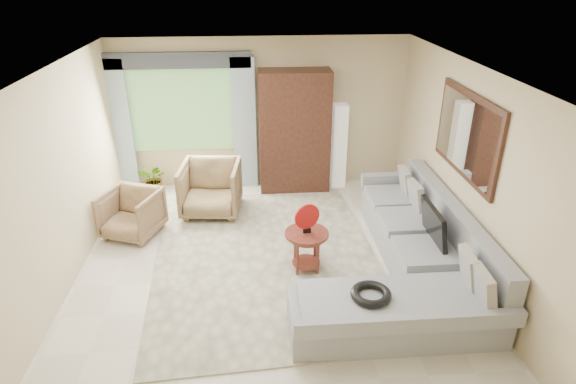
{
  "coord_description": "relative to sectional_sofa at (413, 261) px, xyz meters",
  "views": [
    {
      "loc": [
        -0.19,
        -5.12,
        3.67
      ],
      "look_at": [
        0.25,
        0.35,
        1.05
      ],
      "focal_mm": 30.0,
      "sensor_mm": 36.0,
      "label": 1
    }
  ],
  "objects": [
    {
      "name": "ground",
      "position": [
        -1.78,
        0.18,
        -0.28
      ],
      "size": [
        6.0,
        6.0,
        0.0
      ],
      "primitive_type": "plane",
      "color": "silver",
      "rests_on": "ground"
    },
    {
      "name": "area_rug",
      "position": [
        -1.82,
        0.63,
        -0.27
      ],
      "size": [
        3.25,
        4.18,
        0.02
      ],
      "primitive_type": "cube",
      "rotation": [
        0.0,
        0.0,
        0.06
      ],
      "color": "#BDB795",
      "rests_on": "ground"
    },
    {
      "name": "sectional_sofa",
      "position": [
        0.0,
        0.0,
        0.0
      ],
      "size": [
        2.3,
        3.46,
        0.9
      ],
      "color": "#A0A4A8",
      "rests_on": "ground"
    },
    {
      "name": "tv_screen",
      "position": [
        0.27,
        0.15,
        0.44
      ],
      "size": [
        0.14,
        0.74,
        0.48
      ],
      "primitive_type": "cube",
      "rotation": [
        0.0,
        -0.17,
        0.0
      ],
      "color": "black",
      "rests_on": "sectional_sofa"
    },
    {
      "name": "garden_hose",
      "position": [
        -0.78,
        -0.95,
        0.26
      ],
      "size": [
        0.43,
        0.43,
        0.09
      ],
      "primitive_type": "torus",
      "color": "black",
      "rests_on": "sectional_sofa"
    },
    {
      "name": "coffee_table",
      "position": [
        -1.31,
        0.33,
        0.01
      ],
      "size": [
        0.57,
        0.57,
        0.57
      ],
      "rotation": [
        0.0,
        0.0,
        0.2
      ],
      "color": "#441912",
      "rests_on": "ground"
    },
    {
      "name": "red_disc",
      "position": [
        -1.31,
        0.33,
        0.51
      ],
      "size": [
        0.33,
        0.14,
        0.34
      ],
      "primitive_type": "cylinder",
      "rotation": [
        1.57,
        0.0,
        0.34
      ],
      "color": "#A61210",
      "rests_on": "coffee_table"
    },
    {
      "name": "armchair_left",
      "position": [
        -3.76,
        1.44,
        0.07
      ],
      "size": [
        0.97,
        0.98,
        0.7
      ],
      "primitive_type": "imported",
      "rotation": [
        0.0,
        0.0,
        -0.36
      ],
      "color": "#A08057",
      "rests_on": "ground"
    },
    {
      "name": "armchair_right",
      "position": [
        -2.64,
        2.06,
        0.14
      ],
      "size": [
        0.99,
        1.01,
        0.84
      ],
      "primitive_type": "imported",
      "rotation": [
        0.0,
        0.0,
        -0.1
      ],
      "color": "#927A50",
      "rests_on": "ground"
    },
    {
      "name": "potted_plant",
      "position": [
        -3.67,
        2.84,
        -0.0
      ],
      "size": [
        0.63,
        0.59,
        0.56
      ],
      "primitive_type": "imported",
      "rotation": [
        0.0,
        0.0,
        -0.37
      ],
      "color": "#999999",
      "rests_on": "ground"
    },
    {
      "name": "armoire",
      "position": [
        -1.23,
        2.9,
        0.77
      ],
      "size": [
        1.2,
        0.55,
        2.1
      ],
      "primitive_type": "cube",
      "color": "black",
      "rests_on": "ground"
    },
    {
      "name": "floor_lamp",
      "position": [
        -0.43,
        2.96,
        0.47
      ],
      "size": [
        0.24,
        0.24,
        1.5
      ],
      "primitive_type": "cube",
      "color": "silver",
      "rests_on": "ground"
    },
    {
      "name": "window",
      "position": [
        -3.13,
        3.15,
        1.12
      ],
      "size": [
        1.8,
        0.04,
        1.4
      ],
      "primitive_type": "cube",
      "color": "#669E59",
      "rests_on": "wall_back"
    },
    {
      "name": "curtain_left",
      "position": [
        -4.18,
        3.06,
        0.87
      ],
      "size": [
        0.4,
        0.08,
        2.3
      ],
      "primitive_type": "cube",
      "color": "#9EB7CC",
      "rests_on": "ground"
    },
    {
      "name": "curtain_right",
      "position": [
        -2.08,
        3.06,
        0.87
      ],
      "size": [
        0.4,
        0.08,
        2.3
      ],
      "primitive_type": "cube",
      "color": "#9EB7CC",
      "rests_on": "ground"
    },
    {
      "name": "valance",
      "position": [
        -3.13,
        3.08,
        1.97
      ],
      "size": [
        2.4,
        0.12,
        0.26
      ],
      "primitive_type": "cube",
      "color": "#1E232D",
      "rests_on": "wall_back"
    },
    {
      "name": "wall_mirror",
      "position": [
        0.68,
        0.53,
        1.47
      ],
      "size": [
        0.05,
        1.7,
        1.05
      ],
      "color": "black",
      "rests_on": "wall_right"
    }
  ]
}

